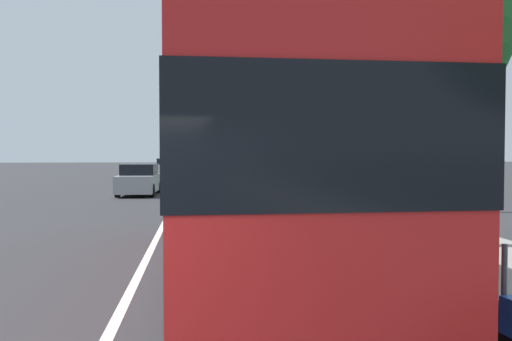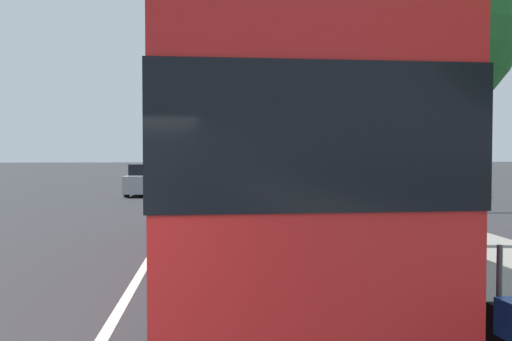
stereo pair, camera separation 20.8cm
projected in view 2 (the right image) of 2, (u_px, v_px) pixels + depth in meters
sidewalk_curb at (441, 245)px, 12.67m from camera, size 110.00×3.60×0.14m
lane_divider_line at (153, 252)px, 12.16m from camera, size 110.00×0.16×0.01m
coach_bus at (245, 168)px, 9.97m from camera, size 12.14×2.99×3.40m
motorcycle_by_tree at (418, 269)px, 8.30m from camera, size 2.07×0.25×1.24m
motorcycle_far_end at (360, 239)px, 11.23m from camera, size 2.25×0.38×1.23m
car_ahead_same_lane at (234, 180)px, 28.64m from camera, size 4.33×2.00×1.52m
car_far_distant at (148, 180)px, 28.43m from camera, size 4.64×1.97×1.58m
car_behind_bus at (231, 174)px, 37.49m from camera, size 4.68×2.07×1.51m
car_oncoming at (177, 167)px, 53.90m from camera, size 4.39×1.99×1.53m
roadside_tree_mid_block at (431, 34)px, 12.04m from camera, size 3.66×3.66×6.66m
roadside_tree_far_block at (309, 83)px, 27.40m from camera, size 4.04×4.04×7.65m
utility_pole at (371, 103)px, 20.08m from camera, size 0.32×0.32×7.95m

